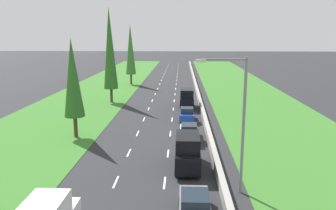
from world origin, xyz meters
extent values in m
plane|color=#28282B|center=(0.00, 60.00, 0.00)|extent=(300.00, 300.00, 0.00)
cube|color=#387528|center=(-12.65, 60.00, 0.02)|extent=(14.00, 140.00, 0.04)
cube|color=#387528|center=(14.35, 60.00, 0.02)|extent=(14.00, 140.00, 0.04)
cube|color=#9E9B93|center=(5.70, 60.00, 0.42)|extent=(0.44, 120.00, 0.85)
cube|color=white|center=(-1.75, 21.00, 0.01)|extent=(0.14, 2.00, 0.01)
cube|color=white|center=(-1.75, 27.00, 0.01)|extent=(0.14, 2.00, 0.01)
cube|color=white|center=(-1.75, 33.00, 0.01)|extent=(0.14, 2.00, 0.01)
cube|color=white|center=(-1.75, 39.00, 0.01)|extent=(0.14, 2.00, 0.01)
cube|color=white|center=(-1.75, 45.00, 0.01)|extent=(0.14, 2.00, 0.01)
cube|color=white|center=(-1.75, 51.00, 0.01)|extent=(0.14, 2.00, 0.01)
cube|color=white|center=(-1.75, 57.00, 0.01)|extent=(0.14, 2.00, 0.01)
cube|color=white|center=(-1.75, 63.00, 0.01)|extent=(0.14, 2.00, 0.01)
cube|color=white|center=(-1.75, 69.00, 0.01)|extent=(0.14, 2.00, 0.01)
cube|color=white|center=(-1.75, 75.00, 0.01)|extent=(0.14, 2.00, 0.01)
cube|color=white|center=(-1.75, 81.00, 0.01)|extent=(0.14, 2.00, 0.01)
cube|color=white|center=(-1.75, 87.00, 0.01)|extent=(0.14, 2.00, 0.01)
cube|color=white|center=(-1.75, 93.00, 0.01)|extent=(0.14, 2.00, 0.01)
cube|color=white|center=(-1.75, 99.00, 0.01)|extent=(0.14, 2.00, 0.01)
cube|color=white|center=(-1.75, 105.00, 0.01)|extent=(0.14, 2.00, 0.01)
cube|color=white|center=(-1.75, 111.00, 0.01)|extent=(0.14, 2.00, 0.01)
cube|color=white|center=(-1.75, 117.00, 0.01)|extent=(0.14, 2.00, 0.01)
cube|color=white|center=(1.75, 21.00, 0.01)|extent=(0.14, 2.00, 0.01)
cube|color=white|center=(1.75, 27.00, 0.01)|extent=(0.14, 2.00, 0.01)
cube|color=white|center=(1.75, 33.00, 0.01)|extent=(0.14, 2.00, 0.01)
cube|color=white|center=(1.75, 39.00, 0.01)|extent=(0.14, 2.00, 0.01)
cube|color=white|center=(1.75, 45.00, 0.01)|extent=(0.14, 2.00, 0.01)
cube|color=white|center=(1.75, 51.00, 0.01)|extent=(0.14, 2.00, 0.01)
cube|color=white|center=(1.75, 57.00, 0.01)|extent=(0.14, 2.00, 0.01)
cube|color=white|center=(1.75, 63.00, 0.01)|extent=(0.14, 2.00, 0.01)
cube|color=white|center=(1.75, 69.00, 0.01)|extent=(0.14, 2.00, 0.01)
cube|color=white|center=(1.75, 75.00, 0.01)|extent=(0.14, 2.00, 0.01)
cube|color=white|center=(1.75, 81.00, 0.01)|extent=(0.14, 2.00, 0.01)
cube|color=white|center=(1.75, 87.00, 0.01)|extent=(0.14, 2.00, 0.01)
cube|color=white|center=(1.75, 93.00, 0.01)|extent=(0.14, 2.00, 0.01)
cube|color=white|center=(1.75, 99.00, 0.01)|extent=(0.14, 2.00, 0.01)
cube|color=white|center=(1.75, 105.00, 0.01)|extent=(0.14, 2.00, 0.01)
cube|color=white|center=(1.75, 111.00, 0.01)|extent=(0.14, 2.00, 0.01)
cube|color=white|center=(1.75, 117.00, 0.01)|extent=(0.14, 2.00, 0.01)
cube|color=slate|center=(3.71, 16.28, 0.68)|extent=(1.76, 4.50, 0.72)
cube|color=#19232D|center=(3.71, 16.13, 1.34)|extent=(1.56, 1.90, 0.60)
cylinder|color=black|center=(2.91, 17.67, 0.32)|extent=(0.22, 0.64, 0.64)
cylinder|color=black|center=(4.51, 17.67, 0.32)|extent=(0.22, 0.64, 0.64)
cube|color=black|center=(3.41, 23.75, 1.02)|extent=(1.90, 4.90, 1.40)
cube|color=black|center=(3.41, 23.45, 2.27)|extent=(1.80, 3.10, 1.10)
cylinder|color=black|center=(2.54, 25.27, 0.32)|extent=(0.22, 0.64, 0.64)
cylinder|color=black|center=(4.28, 25.27, 0.32)|extent=(0.22, 0.64, 0.64)
cylinder|color=black|center=(2.54, 22.24, 0.32)|extent=(0.22, 0.64, 0.64)
cylinder|color=black|center=(4.28, 22.24, 0.32)|extent=(0.22, 0.64, 0.64)
cube|color=white|center=(3.68, 31.01, 0.68)|extent=(1.76, 4.50, 0.72)
cube|color=#19232D|center=(3.68, 30.86, 1.34)|extent=(1.56, 1.90, 0.60)
cylinder|color=black|center=(2.88, 32.41, 0.32)|extent=(0.22, 0.64, 0.64)
cylinder|color=black|center=(4.48, 32.41, 0.32)|extent=(0.22, 0.64, 0.64)
cylinder|color=black|center=(2.88, 29.62, 0.32)|extent=(0.22, 0.64, 0.64)
cylinder|color=black|center=(4.48, 29.62, 0.32)|extent=(0.22, 0.64, 0.64)
cube|color=#1E47B7|center=(3.56, 38.59, 0.70)|extent=(1.68, 3.90, 0.76)
cube|color=#19232D|center=(3.56, 38.29, 1.40)|extent=(1.52, 1.60, 0.64)
cylinder|color=black|center=(2.80, 39.80, 0.32)|extent=(0.22, 0.64, 0.64)
cylinder|color=black|center=(4.32, 39.80, 0.32)|extent=(0.22, 0.64, 0.64)
cylinder|color=black|center=(2.80, 37.39, 0.32)|extent=(0.22, 0.64, 0.64)
cylinder|color=black|center=(4.32, 37.39, 0.32)|extent=(0.22, 0.64, 0.64)
cube|color=black|center=(3.65, 45.72, 1.02)|extent=(1.90, 4.90, 1.40)
cube|color=black|center=(3.65, 45.42, 2.27)|extent=(1.80, 3.10, 1.10)
cylinder|color=black|center=(2.78, 47.24, 0.32)|extent=(0.22, 0.64, 0.64)
cylinder|color=black|center=(4.52, 47.24, 0.32)|extent=(0.22, 0.64, 0.64)
cylinder|color=black|center=(2.78, 44.20, 0.32)|extent=(0.22, 0.64, 0.64)
cylinder|color=black|center=(4.52, 44.20, 0.32)|extent=(0.22, 0.64, 0.64)
cylinder|color=#4C3823|center=(-7.92, 31.47, 1.10)|extent=(0.39, 0.39, 2.20)
cone|color=#2D6623|center=(-7.92, 31.47, 6.13)|extent=(2.05, 2.05, 7.86)
cylinder|color=#4C3823|center=(-7.95, 49.37, 1.10)|extent=(0.41, 0.41, 2.20)
cone|color=#2D6623|center=(-7.95, 49.37, 8.28)|extent=(2.16, 2.16, 12.16)
cylinder|color=#4C3823|center=(-7.72, 68.27, 1.10)|extent=(0.40, 0.40, 2.20)
cone|color=#3D752D|center=(-7.72, 68.27, 7.31)|extent=(2.11, 2.11, 10.22)
cylinder|color=gray|center=(6.88, 19.76, 4.50)|extent=(0.20, 0.20, 9.00)
cylinder|color=gray|center=(5.48, 19.76, 8.85)|extent=(2.80, 0.12, 0.12)
cube|color=silver|center=(4.08, 19.76, 8.75)|extent=(0.60, 0.28, 0.20)
camera|label=1|loc=(2.90, -1.05, 10.36)|focal=35.68mm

